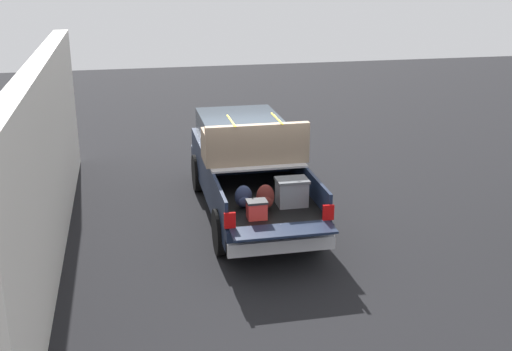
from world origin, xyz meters
name	(u,v)px	position (x,y,z in m)	size (l,w,h in m)	color
ground_plane	(250,215)	(0.00, 0.00, 0.00)	(40.00, 40.00, 0.00)	black
pickup_truck	(247,166)	(0.37, 0.00, 0.99)	(6.05, 2.07, 2.23)	#162138
building_facade	(46,161)	(-0.93, 3.98, 1.77)	(11.17, 0.36, 3.54)	silver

